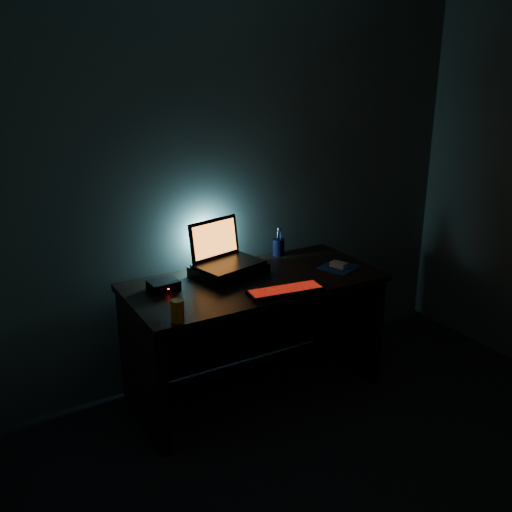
{
  "coord_description": "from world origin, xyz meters",
  "views": [
    {
      "loc": [
        -1.54,
        -1.08,
        1.98
      ],
      "look_at": [
        -0.02,
        1.57,
        0.91
      ],
      "focal_mm": 40.0,
      "sensor_mm": 36.0,
      "label": 1
    }
  ],
  "objects_px": {
    "mouse": "(339,265)",
    "pen_cup": "(279,247)",
    "keyboard": "(285,291)",
    "juice_glass": "(178,311)",
    "laptop": "(223,254)",
    "router": "(164,285)"
  },
  "relations": [
    {
      "from": "mouse",
      "to": "pen_cup",
      "type": "bearing_deg",
      "value": 96.35
    },
    {
      "from": "pen_cup",
      "to": "keyboard",
      "type": "bearing_deg",
      "value": -118.68
    },
    {
      "from": "keyboard",
      "to": "mouse",
      "type": "height_order",
      "value": "mouse"
    },
    {
      "from": "pen_cup",
      "to": "juice_glass",
      "type": "relative_size",
      "value": 0.96
    },
    {
      "from": "laptop",
      "to": "router",
      "type": "bearing_deg",
      "value": 176.19
    },
    {
      "from": "mouse",
      "to": "juice_glass",
      "type": "bearing_deg",
      "value": 169.88
    },
    {
      "from": "mouse",
      "to": "pen_cup",
      "type": "xyz_separation_m",
      "value": [
        -0.2,
        0.39,
        0.04
      ]
    },
    {
      "from": "router",
      "to": "laptop",
      "type": "bearing_deg",
      "value": 6.93
    },
    {
      "from": "laptop",
      "to": "keyboard",
      "type": "distance_m",
      "value": 0.49
    },
    {
      "from": "keyboard",
      "to": "juice_glass",
      "type": "distance_m",
      "value": 0.66
    },
    {
      "from": "juice_glass",
      "to": "pen_cup",
      "type": "bearing_deg",
      "value": 32.0
    },
    {
      "from": "keyboard",
      "to": "router",
      "type": "height_order",
      "value": "router"
    },
    {
      "from": "juice_glass",
      "to": "mouse",
      "type": "bearing_deg",
      "value": 10.35
    },
    {
      "from": "mouse",
      "to": "pen_cup",
      "type": "relative_size",
      "value": 0.91
    },
    {
      "from": "mouse",
      "to": "keyboard",
      "type": "bearing_deg",
      "value": 178.44
    },
    {
      "from": "laptop",
      "to": "juice_glass",
      "type": "distance_m",
      "value": 0.7
    },
    {
      "from": "laptop",
      "to": "router",
      "type": "xyz_separation_m",
      "value": [
        -0.41,
        -0.07,
        -0.09
      ]
    },
    {
      "from": "pen_cup",
      "to": "router",
      "type": "xyz_separation_m",
      "value": [
        -0.87,
        -0.18,
        -0.03
      ]
    },
    {
      "from": "laptop",
      "to": "keyboard",
      "type": "height_order",
      "value": "laptop"
    },
    {
      "from": "mouse",
      "to": "juice_glass",
      "type": "distance_m",
      "value": 1.18
    },
    {
      "from": "laptop",
      "to": "keyboard",
      "type": "bearing_deg",
      "value": -84.73
    },
    {
      "from": "keyboard",
      "to": "pen_cup",
      "type": "height_order",
      "value": "pen_cup"
    }
  ]
}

